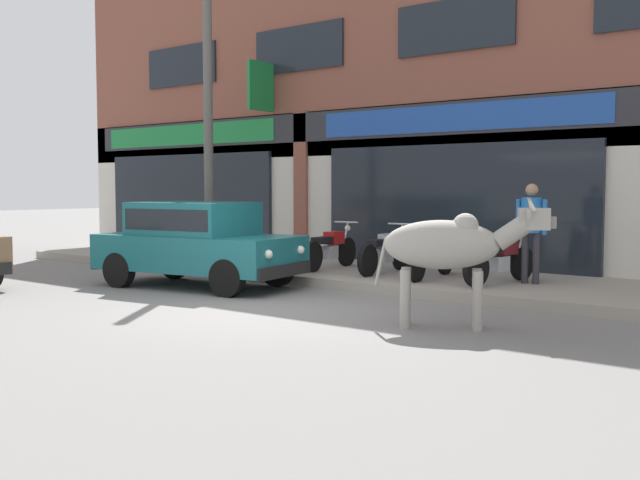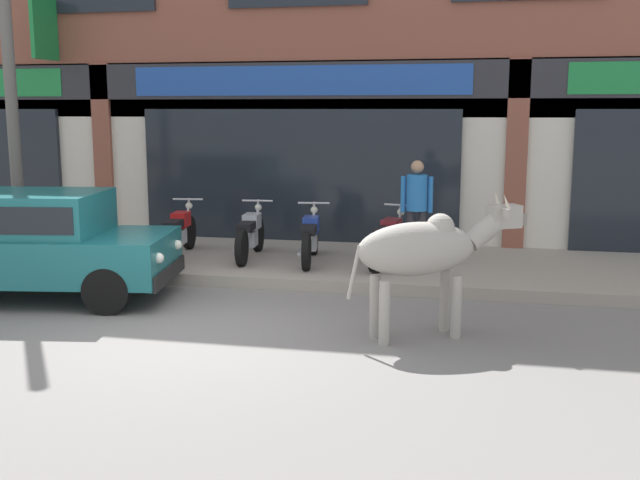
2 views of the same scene
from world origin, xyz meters
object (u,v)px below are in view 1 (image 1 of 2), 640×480
at_px(motorcycle_2, 432,255).
at_px(cow, 450,246).
at_px(pedestrian, 531,222).
at_px(utility_pole, 208,113).
at_px(car_1, 196,240).
at_px(motorcycle_3, 500,259).
at_px(motorcycle_0, 330,248).
at_px(motorcycle_1, 385,252).

bearing_deg(motorcycle_2, cow, -56.73).
distance_m(pedestrian, utility_pole, 6.50).
distance_m(car_1, motorcycle_3, 5.10).
distance_m(motorcycle_2, utility_pole, 5.22).
relative_size(cow, motorcycle_0, 1.07).
relative_size(motorcycle_2, pedestrian, 1.13).
bearing_deg(car_1, cow, -7.16).
bearing_deg(cow, motorcycle_0, 143.65).
relative_size(motorcycle_2, motorcycle_3, 1.00).
bearing_deg(motorcycle_0, pedestrian, 3.68).
xyz_separation_m(motorcycle_0, pedestrian, (3.85, 0.25, 0.60)).
distance_m(motorcycle_3, utility_pole, 6.31).
bearing_deg(car_1, motorcycle_1, 48.10).
relative_size(cow, motorcycle_2, 1.07).
bearing_deg(motorcycle_2, utility_pole, -167.67).
bearing_deg(pedestrian, utility_pole, -168.01).
bearing_deg(motorcycle_3, cow, -76.10).
xyz_separation_m(motorcycle_2, motorcycle_3, (1.23, 0.04, 0.00)).
bearing_deg(car_1, utility_pole, 129.83).
xyz_separation_m(motorcycle_0, utility_pole, (-2.20, -1.04, 2.60)).
height_order(motorcycle_0, motorcycle_1, same).
xyz_separation_m(motorcycle_1, motorcycle_2, (1.02, -0.11, 0.00)).
bearing_deg(motorcycle_0, cow, -36.35).
distance_m(motorcycle_1, motorcycle_3, 2.25).
bearing_deg(utility_pole, motorcycle_0, 25.23).
distance_m(cow, motorcycle_3, 3.20).
xyz_separation_m(motorcycle_1, pedestrian, (2.64, 0.20, 0.60)).
bearing_deg(cow, motorcycle_3, 103.90).
relative_size(motorcycle_1, pedestrian, 1.13).
bearing_deg(motorcycle_0, motorcycle_2, -1.78).
relative_size(motorcycle_1, motorcycle_2, 1.00).
relative_size(motorcycle_3, utility_pole, 0.30).
height_order(motorcycle_3, pedestrian, pedestrian).
height_order(car_1, motorcycle_2, car_1).
bearing_deg(cow, motorcycle_1, 133.71).
distance_m(cow, car_1, 5.29).
bearing_deg(motorcycle_3, motorcycle_0, 179.53).
bearing_deg(motorcycle_0, motorcycle_3, -0.47).
distance_m(car_1, utility_pole, 2.98).
bearing_deg(utility_pole, pedestrian, 11.99).
distance_m(cow, motorcycle_0, 5.25).
height_order(motorcycle_2, utility_pole, utility_pole).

